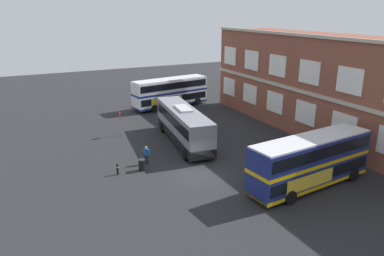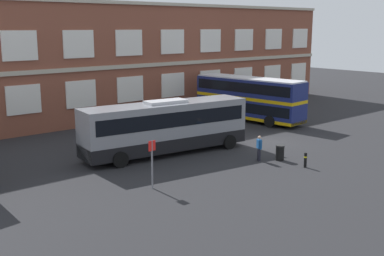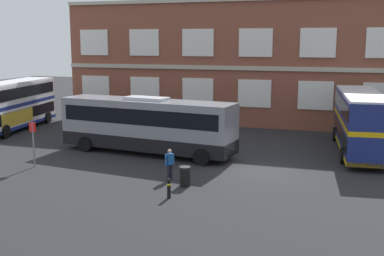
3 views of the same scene
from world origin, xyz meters
TOP-DOWN VIEW (x-y plane):
  - ground_plane at (0.00, 2.00)m, footprint 120.00×120.00m
  - brick_terminal_building at (1.95, 17.98)m, footprint 45.65×8.19m
  - double_decker_near at (-22.23, 6.61)m, footprint 4.15×11.26m
  - double_decker_middle at (5.39, 6.77)m, footprint 3.71×11.20m
  - touring_coach at (-7.99, 2.10)m, footprint 12.23×4.10m
  - waiting_passenger at (-4.36, -3.26)m, footprint 0.39×0.61m
  - bus_stand_flag at (-13.00, -3.20)m, footprint 0.44×0.10m
  - station_litter_bin at (-3.21, -4.09)m, footprint 0.60×0.60m
  - safety_bollard_east at (-3.30, -6.21)m, footprint 0.19×0.19m

SIDE VIEW (x-z plane):
  - ground_plane at x=0.00m, z-range 0.00..0.00m
  - safety_bollard_east at x=-3.30m, z-range 0.02..0.97m
  - station_litter_bin at x=-3.21m, z-range 0.01..1.04m
  - waiting_passenger at x=-4.36m, z-range 0.08..1.78m
  - bus_stand_flag at x=-13.00m, z-range 0.29..2.99m
  - touring_coach at x=-7.99m, z-range 0.01..3.81m
  - double_decker_near at x=-22.23m, z-range 0.11..4.18m
  - double_decker_middle at x=5.39m, z-range 0.11..4.18m
  - brick_terminal_building at x=1.95m, z-range -0.15..10.83m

